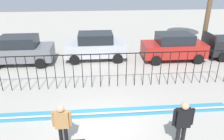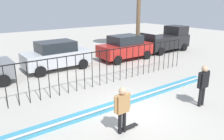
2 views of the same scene
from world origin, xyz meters
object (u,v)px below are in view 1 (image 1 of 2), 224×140
at_px(parked_car_gray, 20,50).
at_px(parked_car_silver, 96,46).
at_px(skateboarder, 62,122).
at_px(parked_car_red, 174,47).
at_px(camera_operator, 183,120).

relative_size(parked_car_gray, parked_car_silver, 1.00).
xyz_separation_m(skateboarder, parked_car_red, (6.74, 7.97, -0.03)).
relative_size(skateboarder, parked_car_silver, 0.39).
height_order(camera_operator, parked_car_silver, parked_car_silver).
bearing_deg(parked_car_red, parked_car_gray, -179.87).
height_order(parked_car_gray, parked_car_silver, same).
distance_m(skateboarder, parked_car_gray, 8.96).
distance_m(parked_car_silver, parked_car_red, 5.46).
bearing_deg(camera_operator, parked_car_silver, -53.02).
height_order(skateboarder, parked_car_red, parked_car_red).
relative_size(skateboarder, parked_car_red, 0.39).
bearing_deg(parked_car_gray, skateboarder, -66.99).
xyz_separation_m(parked_car_silver, parked_car_red, (5.43, -0.61, 0.00)).
bearing_deg(skateboarder, camera_operator, -9.61).
distance_m(parked_car_gray, parked_car_red, 10.50).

